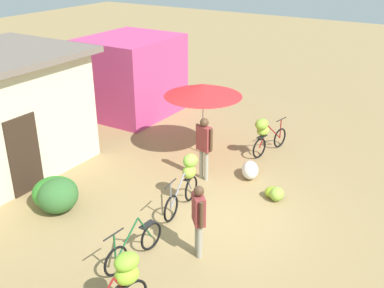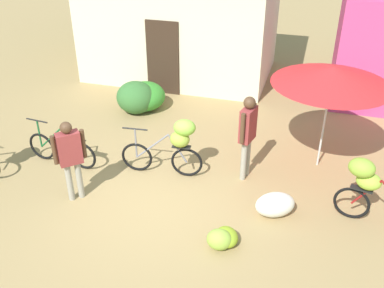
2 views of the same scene
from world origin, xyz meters
name	(u,v)px [view 1 (image 1 of 2)]	position (x,y,z in m)	size (l,w,h in m)	color
ground_plane	(223,218)	(0.00, 0.00, 0.00)	(60.00, 60.00, 0.00)	#997E50
shop_pink	(131,76)	(4.51, 6.22, 1.39)	(3.20, 2.80, 2.78)	#CB407D
hedge_bush_front_left	(58,196)	(-1.76, 3.42, 0.41)	(0.96, 0.90, 0.81)	#356930
hedge_bush_front_right	(55,192)	(-1.62, 3.68, 0.35)	(1.05, 1.09, 0.70)	#34872C
market_umbrella	(203,90)	(2.77, 2.20, 1.97)	(2.24, 2.24, 2.14)	beige
bicycle_leftmost	(120,284)	(-3.62, -0.05, 0.78)	(1.61, 0.49, 1.27)	black
bicycle_near_pile	(134,247)	(-2.29, 0.77, 0.34)	(1.60, 0.22, 0.93)	black
bicycle_center_loaded	(187,177)	(0.07, 1.03, 0.75)	(1.64, 0.40, 1.24)	black
bicycle_by_shop	(265,132)	(3.60, 0.59, 0.74)	(1.64, 0.52, 1.21)	black
banana_pile_on_ground	(275,193)	(1.42, -0.67, 0.16)	(0.58, 0.60, 0.34)	#8AAA24
produce_sack	(250,170)	(2.11, 0.33, 0.22)	(0.70, 0.44, 0.44)	silver
person_vendor	(204,142)	(1.40, 1.35, 1.06)	(0.29, 0.57, 1.72)	gray
person_bystander	(199,214)	(-1.45, -0.20, 0.96)	(0.44, 0.42, 1.58)	gray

